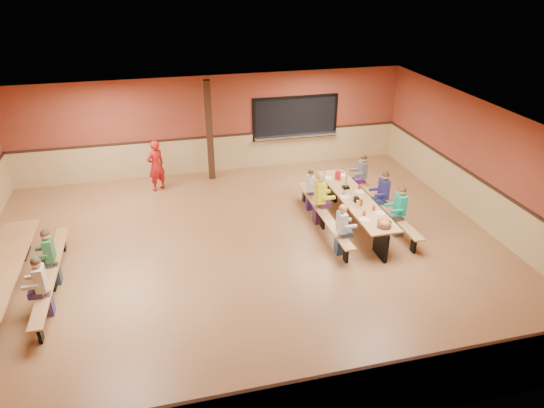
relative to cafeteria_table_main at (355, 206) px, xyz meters
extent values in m
plane|color=brown|center=(-2.90, -0.64, -0.53)|extent=(12.00, 12.00, 0.00)
cube|color=brown|center=(-2.90, 4.36, 0.97)|extent=(12.00, 0.04, 3.00)
cube|color=brown|center=(-2.90, -5.64, 0.97)|extent=(12.00, 0.04, 3.00)
cube|color=brown|center=(3.10, -0.64, 0.97)|extent=(0.04, 10.00, 3.00)
cube|color=white|center=(-2.90, -0.64, 2.47)|extent=(12.00, 10.00, 0.04)
cube|color=black|center=(-0.30, 4.33, 1.02)|extent=(2.60, 0.06, 1.20)
cube|color=silver|center=(-0.30, 4.24, 0.45)|extent=(2.70, 0.28, 0.06)
cube|color=black|center=(-3.10, 3.76, 0.97)|extent=(0.18, 0.18, 3.00)
cube|color=#B07E46|center=(0.00, 0.00, 0.19)|extent=(0.75, 3.60, 0.04)
cube|color=black|center=(0.00, -1.55, -0.18)|extent=(0.08, 0.60, 0.70)
cube|color=black|center=(0.00, 1.55, -0.18)|extent=(0.08, 0.60, 0.70)
cube|color=#B07E46|center=(-0.83, 0.00, -0.09)|extent=(0.26, 3.60, 0.04)
cube|color=black|center=(-0.83, 0.00, -0.32)|extent=(0.06, 0.18, 0.41)
cube|color=#B07E46|center=(0.82, 0.00, -0.09)|extent=(0.26, 3.60, 0.04)
cube|color=black|center=(0.82, 0.00, -0.32)|extent=(0.06, 0.18, 0.41)
cube|color=#B07E46|center=(-7.79, -1.09, 0.19)|extent=(0.75, 3.60, 0.04)
cube|color=black|center=(-7.79, 0.46, -0.18)|extent=(0.08, 0.60, 0.70)
cube|color=#B07E46|center=(-6.97, -1.09, -0.09)|extent=(0.26, 3.60, 0.04)
cube|color=black|center=(-6.97, -1.09, -0.32)|extent=(0.06, 0.18, 0.41)
imported|color=#AE1315|center=(-4.73, 3.30, 0.23)|extent=(0.66, 0.60, 1.51)
cylinder|color=red|center=(-0.01, 1.21, 0.32)|extent=(0.16, 0.16, 0.22)
cube|color=black|center=(-0.07, -0.21, 0.28)|extent=(0.10, 0.14, 0.13)
cylinder|color=yellow|center=(-0.15, -0.47, 0.30)|extent=(0.06, 0.06, 0.17)
cylinder|color=#B2140F|center=(-0.03, -0.43, 0.30)|extent=(0.06, 0.06, 0.17)
cube|color=black|center=(-0.02, 0.59, 0.24)|extent=(0.16, 0.16, 0.06)
cube|color=#B07E46|center=(-0.02, 0.59, 0.52)|extent=(0.02, 0.09, 0.50)
camera|label=1|loc=(-4.59, -9.96, 5.50)|focal=32.00mm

